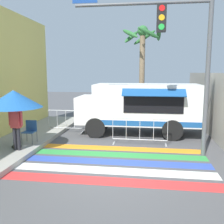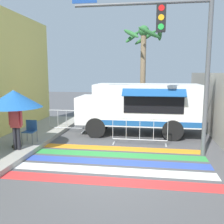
{
  "view_description": "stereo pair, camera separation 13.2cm",
  "coord_description": "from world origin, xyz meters",
  "px_view_note": "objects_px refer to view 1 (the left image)",
  "views": [
    {
      "loc": [
        1.03,
        -7.25,
        2.99
      ],
      "look_at": [
        -0.39,
        3.01,
        1.34
      ],
      "focal_mm": 40.0,
      "sensor_mm": 36.0,
      "label": 1
    },
    {
      "loc": [
        1.16,
        -7.23,
        2.99
      ],
      "look_at": [
        -0.39,
        3.01,
        1.34
      ],
      "focal_mm": 40.0,
      "sensor_mm": 36.0,
      "label": 2
    }
  ],
  "objects_px": {
    "vendor_person": "(16,123)",
    "barricade_side": "(66,121)",
    "food_truck": "(137,105)",
    "patio_umbrella": "(14,99)",
    "traffic_signal_pole": "(179,44)",
    "barricade_front": "(140,131)",
    "palm_tree": "(142,53)",
    "folding_chair": "(30,129)"
  },
  "relations": [
    {
      "from": "patio_umbrella",
      "to": "vendor_person",
      "type": "xyz_separation_m",
      "value": [
        0.2,
        -0.31,
        -0.82
      ]
    },
    {
      "from": "barricade_front",
      "to": "traffic_signal_pole",
      "type": "bearing_deg",
      "value": -40.7
    },
    {
      "from": "food_truck",
      "to": "barricade_front",
      "type": "relative_size",
      "value": 2.51
    },
    {
      "from": "food_truck",
      "to": "patio_umbrella",
      "type": "relative_size",
      "value": 2.66
    },
    {
      "from": "barricade_front",
      "to": "folding_chair",
      "type": "bearing_deg",
      "value": -168.22
    },
    {
      "from": "patio_umbrella",
      "to": "barricade_front",
      "type": "height_order",
      "value": "patio_umbrella"
    },
    {
      "from": "palm_tree",
      "to": "patio_umbrella",
      "type": "bearing_deg",
      "value": -126.42
    },
    {
      "from": "palm_tree",
      "to": "barricade_side",
      "type": "bearing_deg",
      "value": -142.97
    },
    {
      "from": "vendor_person",
      "to": "folding_chair",
      "type": "bearing_deg",
      "value": 87.2
    },
    {
      "from": "patio_umbrella",
      "to": "palm_tree",
      "type": "xyz_separation_m",
      "value": [
        4.57,
        6.19,
        2.05
      ]
    },
    {
      "from": "patio_umbrella",
      "to": "palm_tree",
      "type": "height_order",
      "value": "palm_tree"
    },
    {
      "from": "patio_umbrella",
      "to": "vendor_person",
      "type": "height_order",
      "value": "patio_umbrella"
    },
    {
      "from": "food_truck",
      "to": "palm_tree",
      "type": "height_order",
      "value": "palm_tree"
    },
    {
      "from": "barricade_side",
      "to": "palm_tree",
      "type": "height_order",
      "value": "palm_tree"
    },
    {
      "from": "food_truck",
      "to": "traffic_signal_pole",
      "type": "bearing_deg",
      "value": -62.66
    },
    {
      "from": "vendor_person",
      "to": "barricade_side",
      "type": "distance_m",
      "value": 3.79
    },
    {
      "from": "traffic_signal_pole",
      "to": "palm_tree",
      "type": "xyz_separation_m",
      "value": [
        -1.36,
        5.67,
        0.13
      ]
    },
    {
      "from": "vendor_person",
      "to": "patio_umbrella",
      "type": "bearing_deg",
      "value": 121.5
    },
    {
      "from": "palm_tree",
      "to": "barricade_front",
      "type": "bearing_deg",
      "value": -89.52
    },
    {
      "from": "patio_umbrella",
      "to": "palm_tree",
      "type": "bearing_deg",
      "value": 53.58
    },
    {
      "from": "food_truck",
      "to": "barricade_side",
      "type": "xyz_separation_m",
      "value": [
        -3.58,
        -0.06,
        -0.87
      ]
    },
    {
      "from": "folding_chair",
      "to": "palm_tree",
      "type": "xyz_separation_m",
      "value": [
        4.35,
        5.46,
        3.36
      ]
    },
    {
      "from": "food_truck",
      "to": "traffic_signal_pole",
      "type": "height_order",
      "value": "traffic_signal_pole"
    },
    {
      "from": "patio_umbrella",
      "to": "palm_tree",
      "type": "relative_size",
      "value": 0.39
    },
    {
      "from": "patio_umbrella",
      "to": "barricade_front",
      "type": "relative_size",
      "value": 0.94
    },
    {
      "from": "folding_chair",
      "to": "vendor_person",
      "type": "height_order",
      "value": "vendor_person"
    },
    {
      "from": "patio_umbrella",
      "to": "barricade_side",
      "type": "xyz_separation_m",
      "value": [
        0.83,
        3.37,
        -1.47
      ]
    },
    {
      "from": "traffic_signal_pole",
      "to": "palm_tree",
      "type": "height_order",
      "value": "traffic_signal_pole"
    },
    {
      "from": "vendor_person",
      "to": "traffic_signal_pole",
      "type": "bearing_deg",
      "value": 6.28
    },
    {
      "from": "traffic_signal_pole",
      "to": "patio_umbrella",
      "type": "bearing_deg",
      "value": -175.02
    },
    {
      "from": "barricade_front",
      "to": "barricade_side",
      "type": "distance_m",
      "value": 4.15
    },
    {
      "from": "barricade_side",
      "to": "food_truck",
      "type": "bearing_deg",
      "value": 0.93
    },
    {
      "from": "barricade_front",
      "to": "barricade_side",
      "type": "height_order",
      "value": "same"
    },
    {
      "from": "barricade_front",
      "to": "patio_umbrella",
      "type": "bearing_deg",
      "value": -160.3
    },
    {
      "from": "vendor_person",
      "to": "barricade_side",
      "type": "relative_size",
      "value": 0.97
    },
    {
      "from": "food_truck",
      "to": "palm_tree",
      "type": "relative_size",
      "value": 1.03
    },
    {
      "from": "barricade_front",
      "to": "palm_tree",
      "type": "bearing_deg",
      "value": 90.48
    },
    {
      "from": "food_truck",
      "to": "patio_umbrella",
      "type": "xyz_separation_m",
      "value": [
        -4.41,
        -3.43,
        0.6
      ]
    },
    {
      "from": "folding_chair",
      "to": "barricade_front",
      "type": "distance_m",
      "value": 4.48
    },
    {
      "from": "food_truck",
      "to": "vendor_person",
      "type": "relative_size",
      "value": 3.24
    },
    {
      "from": "vendor_person",
      "to": "barricade_front",
      "type": "bearing_deg",
      "value": 22.04
    },
    {
      "from": "folding_chair",
      "to": "barricade_side",
      "type": "distance_m",
      "value": 2.72
    }
  ]
}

